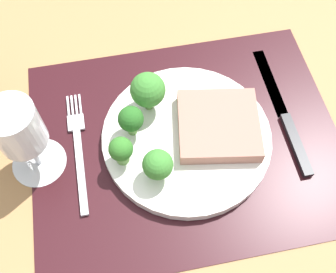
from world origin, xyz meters
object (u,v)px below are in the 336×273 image
plate (186,137)px  fork (79,149)px  wine_glass (19,132)px  knife (286,118)px  steak (218,124)px

plate → fork: 15.42cm
plate → wine_glass: 22.37cm
knife → wine_glass: wine_glass is taller
knife → wine_glass: (-36.13, 0.01, 8.29)cm
plate → steak: bearing=3.3°
fork → wine_glass: bearing=-169.1°
knife → wine_glass: 37.07cm
steak → fork: 20.02cm
plate → knife: 15.19cm
steak → knife: steak is taller
fork → wine_glass: wine_glass is taller
wine_glass → knife: bearing=-0.0°
fork → steak: bearing=-1.4°
plate → fork: plate is taller
plate → knife: (15.17, 0.53, -0.50)cm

